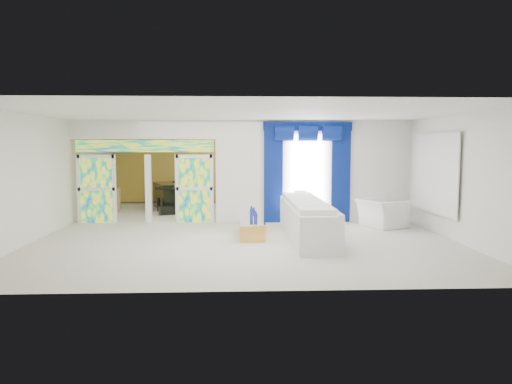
{
  "coord_description": "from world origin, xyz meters",
  "views": [
    {
      "loc": [
        -0.23,
        -13.44,
        2.26
      ],
      "look_at": [
        0.3,
        -1.2,
        1.1
      ],
      "focal_mm": 34.35,
      "sensor_mm": 36.0,
      "label": 1
    }
  ],
  "objects_px": {
    "white_sofa": "(307,221)",
    "coffee_table": "(252,228)",
    "console_table": "(310,217)",
    "armchair": "(382,213)",
    "grand_piano": "(177,196)"
  },
  "relations": [
    {
      "from": "white_sofa",
      "to": "coffee_table",
      "type": "relative_size",
      "value": 2.37
    },
    {
      "from": "coffee_table",
      "to": "grand_piano",
      "type": "height_order",
      "value": "grand_piano"
    },
    {
      "from": "armchair",
      "to": "grand_piano",
      "type": "height_order",
      "value": "grand_piano"
    },
    {
      "from": "white_sofa",
      "to": "grand_piano",
      "type": "distance_m",
      "value": 7.01
    },
    {
      "from": "coffee_table",
      "to": "console_table",
      "type": "distance_m",
      "value": 2.54
    },
    {
      "from": "white_sofa",
      "to": "console_table",
      "type": "bearing_deg",
      "value": 78.88
    },
    {
      "from": "console_table",
      "to": "grand_piano",
      "type": "relative_size",
      "value": 0.63
    },
    {
      "from": "console_table",
      "to": "armchair",
      "type": "relative_size",
      "value": 0.97
    },
    {
      "from": "console_table",
      "to": "grand_piano",
      "type": "height_order",
      "value": "grand_piano"
    },
    {
      "from": "armchair",
      "to": "grand_piano",
      "type": "bearing_deg",
      "value": 32.91
    },
    {
      "from": "white_sofa",
      "to": "coffee_table",
      "type": "xyz_separation_m",
      "value": [
        -1.35,
        0.3,
        -0.21
      ]
    },
    {
      "from": "armchair",
      "to": "white_sofa",
      "type": "bearing_deg",
      "value": 100.53
    },
    {
      "from": "coffee_table",
      "to": "console_table",
      "type": "bearing_deg",
      "value": 45.7
    },
    {
      "from": "coffee_table",
      "to": "console_table",
      "type": "relative_size",
      "value": 1.58
    },
    {
      "from": "white_sofa",
      "to": "grand_piano",
      "type": "relative_size",
      "value": 2.36
    }
  ]
}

